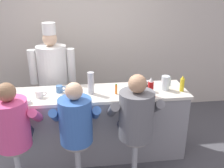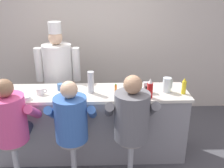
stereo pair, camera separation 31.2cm
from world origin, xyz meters
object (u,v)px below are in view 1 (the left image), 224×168
object	(u,v)px
coffee_mug_blue	(60,89)
napkin_dispenser_chrome	(147,86)
diner_seated_grey	(136,117)
cup_stack_steel	(91,83)
diner_seated_blue	(76,123)
ketchup_bottle_red	(151,88)
cook_in_whites_near	(53,75)
diner_seated_pink	(12,126)
hot_sauce_bottle_orange	(116,89)
water_pitcher_clear	(165,83)
coffee_mug_white	(40,94)
cereal_bowl	(25,101)
mustard_bottle_yellow	(182,84)
breakfast_plate	(76,95)

from	to	relation	value
coffee_mug_blue	napkin_dispenser_chrome	bearing A→B (deg)	-5.64
napkin_dispenser_chrome	diner_seated_grey	world-z (taller)	diner_seated_grey
cup_stack_steel	diner_seated_blue	distance (m)	0.63
ketchup_bottle_red	cook_in_whites_near	xyz separation A→B (m)	(-1.30, 0.93, -0.11)
diner_seated_pink	diner_seated_blue	size ratio (longest dim) A/B	1.02
hot_sauce_bottle_orange	water_pitcher_clear	bearing A→B (deg)	4.68
ketchup_bottle_red	diner_seated_pink	xyz separation A→B (m)	(-1.66, -0.35, -0.23)
water_pitcher_clear	diner_seated_grey	bearing A→B (deg)	-134.60
coffee_mug_white	napkin_dispenser_chrome	xyz separation A→B (m)	(1.41, 0.02, 0.03)
cup_stack_steel	cook_in_whites_near	bearing A→B (deg)	126.49
diner_seated_blue	cereal_bowl	bearing A→B (deg)	150.30
cereal_bowl	cup_stack_steel	xyz separation A→B (m)	(0.81, 0.19, 0.12)
coffee_mug_white	cook_in_whites_near	xyz separation A→B (m)	(0.11, 0.78, -0.03)
ketchup_bottle_red	diner_seated_blue	xyz separation A→B (m)	(-0.96, -0.35, -0.24)
ketchup_bottle_red	cereal_bowl	xyz separation A→B (m)	(-1.56, -0.01, -0.10)
diner_seated_blue	mustard_bottle_yellow	bearing A→B (deg)	17.92
ketchup_bottle_red	breakfast_plate	distance (m)	0.96
mustard_bottle_yellow	coffee_mug_blue	bearing A→B (deg)	174.07
diner_seated_pink	cup_stack_steel	bearing A→B (deg)	30.48
ketchup_bottle_red	breakfast_plate	xyz separation A→B (m)	(-0.95, 0.13, -0.11)
diner_seated_pink	cook_in_whites_near	bearing A→B (deg)	74.50
breakfast_plate	cup_stack_steel	distance (m)	0.24
diner_seated_blue	coffee_mug_white	bearing A→B (deg)	132.19
ketchup_bottle_red	breakfast_plate	size ratio (longest dim) A/B	1.17
breakfast_plate	cook_in_whites_near	bearing A→B (deg)	114.05
ketchup_bottle_red	diner_seated_pink	distance (m)	1.71
hot_sauce_bottle_orange	cook_in_whites_near	size ratio (longest dim) A/B	0.08
cup_stack_steel	diner_seated_pink	size ratio (longest dim) A/B	0.21
coffee_mug_white	cup_stack_steel	size ratio (longest dim) A/B	0.49
coffee_mug_white	breakfast_plate	bearing A→B (deg)	-1.84
cup_stack_steel	cook_in_whites_near	world-z (taller)	cook_in_whites_near
cup_stack_steel	diner_seated_pink	distance (m)	1.08
coffee_mug_white	cup_stack_steel	world-z (taller)	cup_stack_steel
mustard_bottle_yellow	diner_seated_grey	bearing A→B (deg)	-147.91
mustard_bottle_yellow	breakfast_plate	distance (m)	1.42
breakfast_plate	napkin_dispenser_chrome	distance (m)	0.94
cup_stack_steel	mustard_bottle_yellow	bearing A→B (deg)	-3.42
napkin_dispenser_chrome	cook_in_whites_near	distance (m)	1.51
water_pitcher_clear	napkin_dispenser_chrome	distance (m)	0.26
ketchup_bottle_red	hot_sauce_bottle_orange	bearing A→B (deg)	163.05
coffee_mug_white	water_pitcher_clear	bearing A→B (deg)	1.33
hot_sauce_bottle_orange	water_pitcher_clear	xyz separation A→B (m)	(0.68, 0.06, 0.03)
ketchup_bottle_red	diner_seated_grey	bearing A→B (deg)	-127.48
diner_seated_blue	breakfast_plate	bearing A→B (deg)	88.19
cereal_bowl	cup_stack_steel	world-z (taller)	cup_stack_steel
coffee_mug_blue	diner_seated_pink	bearing A→B (deg)	-128.12
breakfast_plate	cereal_bowl	distance (m)	0.63
cup_stack_steel	diner_seated_grey	xyz separation A→B (m)	(0.49, -0.53, -0.24)
coffee_mug_blue	cook_in_whites_near	bearing A→B (deg)	102.14
mustard_bottle_yellow	hot_sauce_bottle_orange	xyz separation A→B (m)	(-0.89, 0.02, -0.03)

